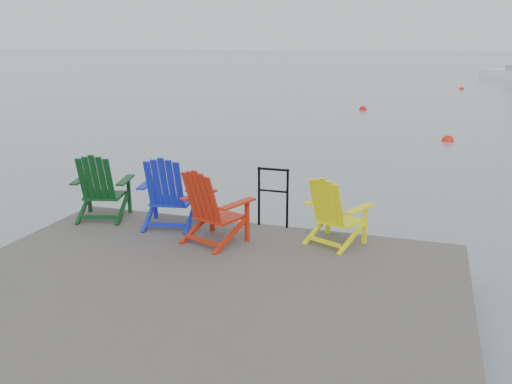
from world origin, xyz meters
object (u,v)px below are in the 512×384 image
(chair_blue, at_px, (169,191))
(buoy_a, at_px, (448,141))
(handrail, at_px, (273,192))
(chair_green, at_px, (101,186))
(chair_yellow, at_px, (334,211))
(buoy_d, at_px, (462,89))
(chair_red, at_px, (212,206))
(buoy_b, at_px, (363,110))

(chair_blue, distance_m, buoy_a, 12.69)
(buoy_a, bearing_deg, handrail, -103.45)
(chair_green, xyz_separation_m, chair_yellow, (3.64, 0.02, -0.05))
(buoy_a, xyz_separation_m, buoy_d, (1.27, 21.62, 0.00))
(chair_green, relative_size, chair_blue, 0.97)
(chair_yellow, distance_m, buoy_a, 12.07)
(chair_blue, bearing_deg, chair_green, 169.56)
(chair_yellow, bearing_deg, buoy_a, 105.65)
(chair_red, distance_m, buoy_a, 12.84)
(handrail, bearing_deg, chair_green, -169.60)
(chair_green, distance_m, chair_yellow, 3.64)
(chair_yellow, relative_size, buoy_a, 2.41)
(buoy_b, bearing_deg, handrail, -86.91)
(chair_blue, relative_size, chair_red, 1.03)
(chair_green, bearing_deg, chair_blue, -15.27)
(handrail, relative_size, buoy_b, 2.43)
(chair_green, xyz_separation_m, buoy_a, (5.37, 11.92, -1.03))
(buoy_a, height_order, buoy_b, buoy_a)
(chair_green, height_order, chair_blue, chair_blue)
(buoy_b, height_order, buoy_d, buoy_b)
(handrail, bearing_deg, buoy_d, 83.10)
(chair_blue, relative_size, buoy_b, 2.94)
(chair_blue, xyz_separation_m, chair_red, (0.87, -0.43, -0.02))
(chair_green, bearing_deg, handrail, -4.52)
(buoy_a, distance_m, buoy_d, 21.66)
(chair_blue, distance_m, chair_red, 0.97)
(chair_green, relative_size, buoy_b, 2.84)
(chair_red, bearing_deg, buoy_b, 111.75)
(chair_blue, bearing_deg, handrail, 8.44)
(handrail, relative_size, chair_blue, 0.83)
(chair_green, relative_size, chair_yellow, 1.10)
(handrail, height_order, chair_green, chair_green)
(buoy_a, bearing_deg, buoy_b, 115.84)
(chair_red, relative_size, buoy_b, 2.84)
(buoy_d, bearing_deg, chair_red, -97.70)
(chair_green, distance_m, chair_red, 2.09)
(chair_yellow, xyz_separation_m, buoy_d, (3.00, 33.52, -0.98))
(chair_blue, distance_m, buoy_b, 19.75)
(chair_blue, height_order, buoy_d, chair_blue)
(chair_green, xyz_separation_m, buoy_b, (1.60, 19.71, -1.03))
(chair_red, height_order, buoy_b, chair_red)
(chair_yellow, bearing_deg, chair_green, -155.76)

